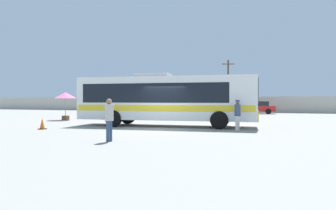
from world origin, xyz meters
The scene contains 14 objects.
ground_plane centered at (0.00, 10.00, 0.00)m, with size 300.00×300.00×0.00m, color gray.
perimeter_wall centered at (0.00, 25.62, 1.04)m, with size 80.00×0.30×2.09m, color #B2AD9E.
coach_bus_white_yellow centered at (-0.42, 1.93, 1.80)m, with size 11.42×3.49×3.37m.
attendant_by_bus_door centered at (4.35, 0.50, 0.96)m, with size 0.45×0.45×1.69m.
passenger_waiting_on_apron centered at (-0.11, -5.64, 0.99)m, with size 0.38×0.38×1.74m.
vendor_umbrella_secondary_pink centered at (-10.22, 4.95, 1.98)m, with size 1.82×1.82×2.31m.
parked_car_leftmost_dark_blue centered at (-13.28, 22.08, 0.79)m, with size 4.17×2.13×1.49m.
parked_car_second_dark_blue centered at (-7.04, 21.97, 0.77)m, with size 4.22×2.03×1.44m.
parked_car_third_white centered at (-1.29, 22.13, 0.79)m, with size 4.61×2.17×1.48m.
parked_car_rightmost_red centered at (4.36, 21.89, 0.79)m, with size 4.45×2.14×1.49m.
utility_pole_near centered at (-0.08, 29.32, 3.94)m, with size 1.78×0.55×7.53m.
roadside_tree_left centered at (-20.25, 29.51, 3.61)m, with size 4.01×4.01×5.32m.
roadside_tree_midleft centered at (-11.69, 29.71, 3.79)m, with size 3.39×3.39×5.25m.
traffic_cone_on_apron centered at (-6.36, -2.27, 0.31)m, with size 0.36×0.36×0.64m.
Camera 1 is at (6.17, -16.72, 1.71)m, focal length 33.07 mm.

